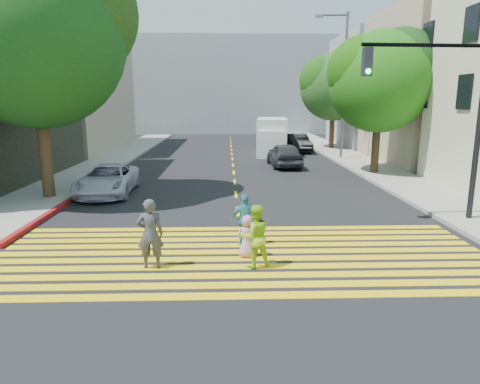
{
  "coord_description": "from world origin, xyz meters",
  "views": [
    {
      "loc": [
        -0.39,
        -9.74,
        4.13
      ],
      "look_at": [
        0.0,
        3.0,
        1.4
      ],
      "focal_mm": 32.0,
      "sensor_mm": 36.0,
      "label": 1
    }
  ],
  "objects_px": {
    "white_van": "(272,138)",
    "pedestrian_extra": "(245,220)",
    "dark_car_parked": "(297,143)",
    "tree_right_far": "(335,83)",
    "pedestrian_man": "(150,234)",
    "tree_right_near": "(382,76)",
    "tree_left": "(36,28)",
    "dark_car_near": "(284,155)",
    "pedestrian_child": "(247,236)",
    "white_sedan": "(108,180)",
    "silver_car": "(271,139)",
    "pedestrian_woman": "(255,236)",
    "traffic_signal": "(448,103)"
  },
  "relations": [
    {
      "from": "tree_left",
      "to": "dark_car_near",
      "type": "distance_m",
      "value": 15.56
    },
    {
      "from": "white_van",
      "to": "traffic_signal",
      "type": "distance_m",
      "value": 19.86
    },
    {
      "from": "silver_car",
      "to": "white_van",
      "type": "height_order",
      "value": "white_van"
    },
    {
      "from": "pedestrian_extra",
      "to": "dark_car_near",
      "type": "distance_m",
      "value": 15.44
    },
    {
      "from": "white_sedan",
      "to": "silver_car",
      "type": "bearing_deg",
      "value": 62.67
    },
    {
      "from": "pedestrian_child",
      "to": "white_van",
      "type": "height_order",
      "value": "white_van"
    },
    {
      "from": "white_van",
      "to": "traffic_signal",
      "type": "bearing_deg",
      "value": -73.17
    },
    {
      "from": "pedestrian_child",
      "to": "traffic_signal",
      "type": "relative_size",
      "value": 0.19
    },
    {
      "from": "dark_car_parked",
      "to": "tree_right_far",
      "type": "bearing_deg",
      "value": 25.53
    },
    {
      "from": "pedestrian_man",
      "to": "pedestrian_woman",
      "type": "relative_size",
      "value": 1.1
    },
    {
      "from": "pedestrian_child",
      "to": "tree_right_near",
      "type": "bearing_deg",
      "value": -114.71
    },
    {
      "from": "tree_right_near",
      "to": "dark_car_near",
      "type": "xyz_separation_m",
      "value": [
        -4.81,
        3.13,
        -4.66
      ]
    },
    {
      "from": "tree_left",
      "to": "dark_car_parked",
      "type": "distance_m",
      "value": 22.34
    },
    {
      "from": "white_van",
      "to": "dark_car_near",
      "type": "bearing_deg",
      "value": -82.67
    },
    {
      "from": "pedestrian_man",
      "to": "tree_right_near",
      "type": "bearing_deg",
      "value": -132.17
    },
    {
      "from": "tree_right_near",
      "to": "pedestrian_child",
      "type": "distance_m",
      "value": 15.94
    },
    {
      "from": "white_van",
      "to": "pedestrian_woman",
      "type": "bearing_deg",
      "value": -91.03
    },
    {
      "from": "tree_left",
      "to": "pedestrian_extra",
      "type": "height_order",
      "value": "tree_left"
    },
    {
      "from": "tree_left",
      "to": "silver_car",
      "type": "xyz_separation_m",
      "value": [
        11.47,
        20.6,
        -6.24
      ]
    },
    {
      "from": "white_van",
      "to": "pedestrian_extra",
      "type": "bearing_deg",
      "value": -92.01
    },
    {
      "from": "pedestrian_extra",
      "to": "white_van",
      "type": "distance_m",
      "value": 21.67
    },
    {
      "from": "tree_right_far",
      "to": "pedestrian_extra",
      "type": "bearing_deg",
      "value": -108.98
    },
    {
      "from": "white_sedan",
      "to": "tree_right_near",
      "type": "bearing_deg",
      "value": 17.37
    },
    {
      "from": "tree_left",
      "to": "pedestrian_child",
      "type": "distance_m",
      "value": 12.49
    },
    {
      "from": "pedestrian_woman",
      "to": "dark_car_near",
      "type": "bearing_deg",
      "value": -111.84
    },
    {
      "from": "tree_right_far",
      "to": "pedestrian_woman",
      "type": "height_order",
      "value": "tree_right_far"
    },
    {
      "from": "white_sedan",
      "to": "pedestrian_woman",
      "type": "bearing_deg",
      "value": -57.56
    },
    {
      "from": "pedestrian_child",
      "to": "silver_car",
      "type": "xyz_separation_m",
      "value": [
        3.45,
        27.76,
        0.12
      ]
    },
    {
      "from": "tree_right_far",
      "to": "traffic_signal",
      "type": "distance_m",
      "value": 23.07
    },
    {
      "from": "white_sedan",
      "to": "dark_car_parked",
      "type": "distance_m",
      "value": 19.42
    },
    {
      "from": "dark_car_parked",
      "to": "traffic_signal",
      "type": "relative_size",
      "value": 0.71
    },
    {
      "from": "tree_right_near",
      "to": "white_sedan",
      "type": "distance_m",
      "value": 15.39
    },
    {
      "from": "dark_car_near",
      "to": "tree_right_far",
      "type": "bearing_deg",
      "value": -121.42
    },
    {
      "from": "pedestrian_extra",
      "to": "dark_car_parked",
      "type": "bearing_deg",
      "value": -105.73
    },
    {
      "from": "tree_right_far",
      "to": "white_sedan",
      "type": "relative_size",
      "value": 1.73
    },
    {
      "from": "tree_right_near",
      "to": "traffic_signal",
      "type": "distance_m",
      "value": 10.02
    },
    {
      "from": "white_van",
      "to": "tree_right_far",
      "type": "bearing_deg",
      "value": 38.61
    },
    {
      "from": "tree_left",
      "to": "tree_right_near",
      "type": "distance_m",
      "value": 17.04
    },
    {
      "from": "tree_right_far",
      "to": "pedestrian_man",
      "type": "xyz_separation_m",
      "value": [
        -11.06,
        -26.73,
        -4.69
      ]
    },
    {
      "from": "pedestrian_woman",
      "to": "traffic_signal",
      "type": "height_order",
      "value": "traffic_signal"
    },
    {
      "from": "pedestrian_child",
      "to": "white_sedan",
      "type": "bearing_deg",
      "value": -47.3
    },
    {
      "from": "silver_car",
      "to": "traffic_signal",
      "type": "bearing_deg",
      "value": 99.05
    },
    {
      "from": "tree_right_near",
      "to": "white_van",
      "type": "distance_m",
      "value": 11.45
    },
    {
      "from": "pedestrian_man",
      "to": "pedestrian_extra",
      "type": "height_order",
      "value": "pedestrian_man"
    },
    {
      "from": "pedestrian_man",
      "to": "dark_car_parked",
      "type": "xyz_separation_m",
      "value": [
        7.69,
        24.72,
        -0.16
      ]
    },
    {
      "from": "pedestrian_man",
      "to": "white_van",
      "type": "height_order",
      "value": "white_van"
    },
    {
      "from": "tree_left",
      "to": "white_van",
      "type": "height_order",
      "value": "tree_left"
    },
    {
      "from": "tree_left",
      "to": "pedestrian_man",
      "type": "bearing_deg",
      "value": -54.61
    },
    {
      "from": "pedestrian_woman",
      "to": "pedestrian_man",
      "type": "bearing_deg",
      "value": -12.3
    },
    {
      "from": "pedestrian_extra",
      "to": "white_van",
      "type": "bearing_deg",
      "value": -100.82
    }
  ]
}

